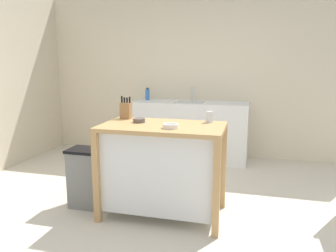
# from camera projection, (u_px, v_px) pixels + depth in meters

# --- Properties ---
(ground_plane) EXTENTS (6.24, 6.24, 0.00)m
(ground_plane) POSITION_uv_depth(u_px,v_px,m) (160.00, 219.00, 3.23)
(ground_plane) COLOR beige
(ground_plane) RESTS_ON ground
(wall_back) EXTENTS (5.24, 0.10, 2.60)m
(wall_back) POSITION_uv_depth(u_px,v_px,m) (201.00, 76.00, 5.31)
(wall_back) COLOR beige
(wall_back) RESTS_ON ground
(kitchen_island) EXTENTS (1.19, 0.69, 0.92)m
(kitchen_island) POSITION_uv_depth(u_px,v_px,m) (163.00, 165.00, 3.24)
(kitchen_island) COLOR tan
(kitchen_island) RESTS_ON ground
(knife_block) EXTENTS (0.11, 0.09, 0.24)m
(knife_block) POSITION_uv_depth(u_px,v_px,m) (126.00, 110.00, 3.49)
(knife_block) COLOR #9E7042
(knife_block) RESTS_ON kitchen_island
(bowl_ceramic_wide) EXTENTS (0.15, 0.15, 0.04)m
(bowl_ceramic_wide) POSITION_uv_depth(u_px,v_px,m) (171.00, 126.00, 2.99)
(bowl_ceramic_wide) COLOR silver
(bowl_ceramic_wide) RESTS_ON kitchen_island
(bowl_ceramic_small) EXTENTS (0.12, 0.12, 0.04)m
(bowl_ceramic_small) POSITION_uv_depth(u_px,v_px,m) (139.00, 120.00, 3.28)
(bowl_ceramic_small) COLOR #564C47
(bowl_ceramic_small) RESTS_ON kitchen_island
(drinking_cup) EXTENTS (0.07, 0.07, 0.11)m
(drinking_cup) POSITION_uv_depth(u_px,v_px,m) (209.00, 117.00, 3.27)
(drinking_cup) COLOR silver
(drinking_cup) RESTS_ON kitchen_island
(trash_bin) EXTENTS (0.36, 0.28, 0.63)m
(trash_bin) POSITION_uv_depth(u_px,v_px,m) (87.00, 177.00, 3.48)
(trash_bin) COLOR slate
(trash_bin) RESTS_ON ground
(sink_counter) EXTENTS (1.77, 0.60, 0.91)m
(sink_counter) POSITION_uv_depth(u_px,v_px,m) (190.00, 130.00, 5.16)
(sink_counter) COLOR silver
(sink_counter) RESTS_ON ground
(sink_faucet) EXTENTS (0.02, 0.02, 0.22)m
(sink_faucet) POSITION_uv_depth(u_px,v_px,m) (192.00, 94.00, 5.19)
(sink_faucet) COLOR #B7BCC1
(sink_faucet) RESTS_ON sink_counter
(bottle_hand_soap) EXTENTS (0.07, 0.07, 0.20)m
(bottle_hand_soap) POSITION_uv_depth(u_px,v_px,m) (148.00, 94.00, 5.32)
(bottle_hand_soap) COLOR blue
(bottle_hand_soap) RESTS_ON sink_counter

